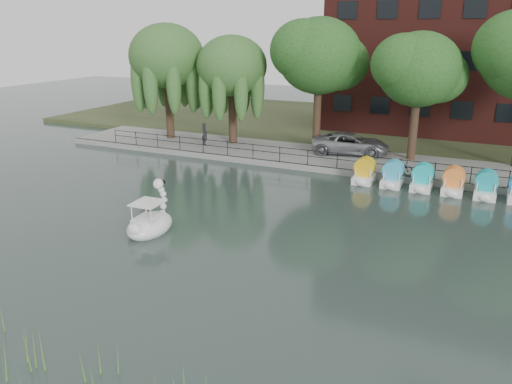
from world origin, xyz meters
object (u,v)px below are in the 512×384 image
Objects in this scene: pedestrian at (204,132)px; bicycle at (399,167)px; minivan at (351,142)px; swan_boat at (150,221)px.

bicycle is at bearing -150.42° from pedestrian.
minivan reaches higher than bicycle.
bicycle is 0.60× the size of swan_boat.
minivan is 2.16× the size of swan_boat.
minivan is 17.73m from swan_boat.
minivan is 11.06m from pedestrian.
swan_boat is at bearing 154.03° from minivan.
pedestrian is (-14.95, 1.97, 0.49)m from bicycle.
bicycle is at bearing 52.58° from swan_boat.
minivan is 3.61× the size of bicycle.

